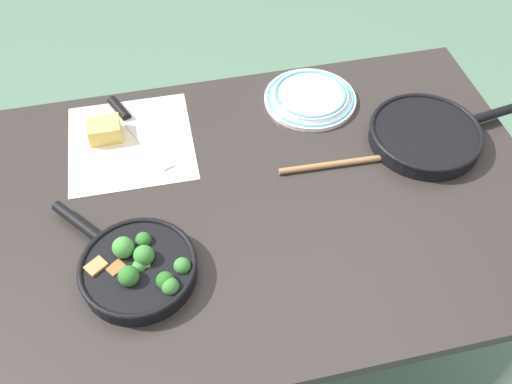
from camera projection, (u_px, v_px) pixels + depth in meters
name	position (u px, v px, depth m)	size (l,w,h in m)	color
ground_plane	(256.00, 342.00, 1.84)	(14.00, 14.00, 0.00)	#51755B
dining_table_red	(256.00, 219.00, 1.34)	(1.32, 0.86, 0.73)	#2D2826
skillet_broccoli	(137.00, 267.00, 1.13)	(0.29, 0.32, 0.07)	black
skillet_eggs	(426.00, 135.00, 1.38)	(0.39, 0.27, 0.04)	black
wooden_spoon	(375.00, 158.00, 1.35)	(0.38, 0.04, 0.02)	#996B42
parchment_sheet	(131.00, 142.00, 1.39)	(0.30, 0.31, 0.00)	beige
grater_knife	(130.00, 123.00, 1.43)	(0.14, 0.28, 0.02)	silver
cheese_block	(105.00, 130.00, 1.39)	(0.08, 0.06, 0.05)	#E0C15B
dinner_plate_stack	(310.00, 97.00, 1.48)	(0.24, 0.24, 0.03)	white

